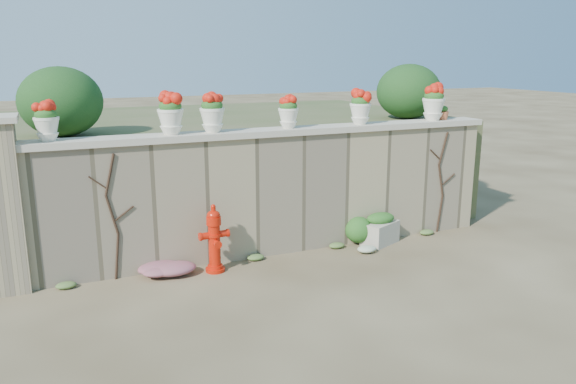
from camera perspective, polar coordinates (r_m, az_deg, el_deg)
name	(u,v)px	position (r m, az deg, el deg)	size (l,w,h in m)	color
ground	(324,289)	(8.17, 3.72, -9.85)	(80.00, 80.00, 0.00)	#4A3C25
stone_wall	(277,194)	(9.41, -1.15, -0.22)	(8.00, 0.40, 2.00)	gray
wall_cap	(276,132)	(9.21, -1.18, 6.14)	(8.10, 0.52, 0.10)	beige
raised_fill	(222,162)	(12.36, -6.76, 3.06)	(9.00, 6.00, 2.00)	#384C23
back_shrub_left	(61,102)	(9.69, -22.09, 8.50)	(1.30, 1.30, 1.10)	#143814
back_shrub_right	(409,91)	(11.85, 12.16, 9.96)	(1.30, 1.30, 1.10)	#143814
vine_left	(113,215)	(8.58, -17.35, -2.29)	(0.60, 0.04, 1.91)	black
vine_right	(441,181)	(10.84, 15.32, 1.11)	(0.60, 0.04, 1.91)	black
fire_hydrant	(214,238)	(8.70, -7.50, -4.69)	(0.46, 0.33, 1.07)	red
planter_box	(380,229)	(10.11, 9.34, -3.75)	(0.78, 0.64, 0.57)	beige
green_shrub	(362,227)	(10.04, 7.57, -3.57)	(0.63, 0.57, 0.60)	#1E5119
magenta_clump	(163,268)	(8.77, -12.58, -7.57)	(0.98, 0.65, 0.26)	#CA287C
white_flowers	(369,248)	(9.67, 8.22, -5.66)	(0.44, 0.35, 0.16)	white
urn_pot_0	(46,122)	(8.51, -23.33, 6.55)	(0.34, 0.34, 0.54)	white
urn_pot_1	(171,114)	(8.68, -11.85, 7.74)	(0.39, 0.39, 0.62)	white
urn_pot_2	(212,113)	(8.83, -7.71, 7.96)	(0.38, 0.38, 0.60)	white
urn_pot_3	(288,112)	(9.26, 0.04, 8.10)	(0.33, 0.33, 0.52)	white
urn_pot_4	(360,108)	(9.87, 7.36, 8.50)	(0.37, 0.37, 0.58)	white
urn_pot_5	(434,103)	(10.73, 14.57, 8.76)	(0.41, 0.41, 0.65)	white
terracotta_pot	(443,113)	(10.89, 15.48, 7.70)	(0.21, 0.21, 0.25)	#AF5935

